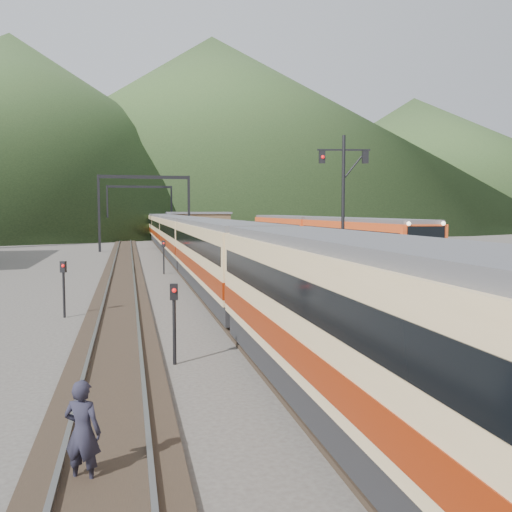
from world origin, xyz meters
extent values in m
cube|color=black|center=(0.00, 40.00, 0.06)|extent=(2.60, 200.00, 0.12)
cube|color=slate|center=(-0.72, 40.00, 0.16)|extent=(0.10, 200.00, 0.14)
cube|color=slate|center=(0.72, 40.00, 0.16)|extent=(0.10, 200.00, 0.14)
cube|color=black|center=(-5.00, 40.00, 0.06)|extent=(2.60, 200.00, 0.12)
cube|color=slate|center=(-5.72, 40.00, 0.16)|extent=(0.10, 200.00, 0.14)
cube|color=slate|center=(-4.28, 40.00, 0.16)|extent=(0.10, 200.00, 0.14)
cube|color=black|center=(11.50, 40.00, 0.06)|extent=(2.60, 200.00, 0.12)
cube|color=slate|center=(10.78, 40.00, 0.16)|extent=(0.10, 200.00, 0.14)
cube|color=slate|center=(12.22, 40.00, 0.16)|extent=(0.10, 200.00, 0.14)
cube|color=gray|center=(5.60, 38.00, 0.50)|extent=(8.00, 100.00, 1.00)
cube|color=black|center=(-7.50, 55.00, 4.00)|extent=(0.25, 0.25, 8.00)
cube|color=black|center=(1.80, 55.00, 4.00)|extent=(0.25, 0.25, 8.00)
cube|color=black|center=(-2.85, 55.00, 7.80)|extent=(9.30, 0.22, 0.35)
cube|color=black|center=(-7.50, 80.00, 4.00)|extent=(0.25, 0.25, 8.00)
cube|color=black|center=(1.80, 80.00, 4.00)|extent=(0.25, 0.25, 8.00)
cube|color=black|center=(-2.85, 80.00, 7.80)|extent=(9.30, 0.22, 0.35)
cube|color=brown|center=(5.60, 78.00, 2.40)|extent=(9.00, 4.00, 2.80)
cube|color=slate|center=(5.60, 78.00, 3.95)|extent=(9.40, 4.40, 0.30)
cone|color=#2A401F|center=(-40.00, 190.00, 30.00)|extent=(180.00, 180.00, 60.00)
cone|color=#2A401F|center=(30.00, 230.00, 37.50)|extent=(220.00, 220.00, 75.00)
cone|color=#2A401F|center=(110.00, 210.00, 25.00)|extent=(160.00, 160.00, 50.00)
cube|color=#EAC88B|center=(0.00, 2.61, 2.00)|extent=(2.90, 19.51, 3.54)
cube|color=#EAC88B|center=(0.00, 22.62, 2.00)|extent=(2.90, 19.51, 3.54)
cube|color=#EAC88B|center=(0.00, 42.63, 2.00)|extent=(2.90, 19.51, 3.54)
cube|color=#EAC88B|center=(0.00, 62.65, 2.00)|extent=(2.90, 19.51, 3.54)
cube|color=#EAC88B|center=(0.00, 82.66, 2.00)|extent=(2.90, 19.51, 3.54)
cube|color=#D6481A|center=(11.50, 31.68, 1.90)|extent=(2.74, 18.44, 3.35)
cube|color=#D6481A|center=(11.50, 50.62, 1.90)|extent=(2.74, 18.44, 3.35)
cylinder|color=black|center=(4.17, 16.19, 4.20)|extent=(0.14, 0.14, 6.39)
cube|color=black|center=(4.17, 16.19, 6.79)|extent=(2.18, 0.46, 0.07)
cube|color=black|center=(3.29, 16.35, 6.49)|extent=(0.28, 0.22, 0.50)
cube|color=black|center=(5.06, 16.03, 6.49)|extent=(0.28, 0.22, 0.50)
cylinder|color=black|center=(-3.37, 9.53, 1.00)|extent=(0.10, 0.10, 2.00)
cube|color=black|center=(-3.37, 9.53, 2.05)|extent=(0.24, 0.19, 0.45)
cylinder|color=black|center=(-2.27, 32.54, 1.00)|extent=(0.10, 0.10, 2.00)
cube|color=black|center=(-2.27, 32.54, 2.05)|extent=(0.26, 0.23, 0.45)
cylinder|color=black|center=(-7.14, 17.57, 1.00)|extent=(0.10, 0.10, 2.00)
cube|color=black|center=(-7.14, 17.57, 2.05)|extent=(0.27, 0.24, 0.45)
imported|color=#222130|center=(-5.32, 2.83, 0.84)|extent=(0.72, 0.61, 1.67)
camera|label=1|loc=(-4.57, -6.22, 4.29)|focal=40.00mm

